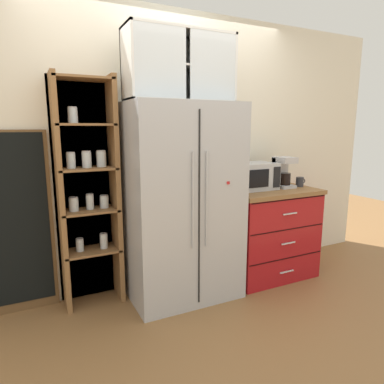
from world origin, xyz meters
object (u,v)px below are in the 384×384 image
at_px(microwave, 252,176).
at_px(chalkboard_menu, 13,224).
at_px(refrigerator, 182,202).
at_px(bottle_green, 273,179).
at_px(coffee_maker, 283,172).
at_px(mug_charcoal, 300,182).

xyz_separation_m(microwave, chalkboard_menu, (-2.13, 0.25, -0.28)).
bearing_deg(microwave, refrigerator, -175.53).
height_order(microwave, bottle_green, microwave).
distance_m(coffee_maker, bottle_green, 0.20).
distance_m(refrigerator, bottle_green, 0.97).
distance_m(mug_charcoal, chalkboard_menu, 2.69).
relative_size(mug_charcoal, chalkboard_menu, 0.08).
bearing_deg(coffee_maker, bottle_green, -159.82).
height_order(microwave, coffee_maker, coffee_maker).
xyz_separation_m(coffee_maker, bottle_green, (-0.18, -0.07, -0.05)).
distance_m(coffee_maker, mug_charcoal, 0.22).
xyz_separation_m(microwave, bottle_green, (0.16, -0.11, -0.02)).
distance_m(refrigerator, mug_charcoal, 1.33).
distance_m(coffee_maker, chalkboard_menu, 2.51).
xyz_separation_m(refrigerator, bottle_green, (0.96, -0.05, 0.16)).
distance_m(mug_charcoal, bottle_green, 0.37).
xyz_separation_m(mug_charcoal, bottle_green, (-0.37, -0.01, 0.06)).
height_order(coffee_maker, mug_charcoal, coffee_maker).
bearing_deg(chalkboard_menu, mug_charcoal, -7.31).
distance_m(refrigerator, coffee_maker, 1.15).
distance_m(bottle_green, chalkboard_menu, 2.34).
xyz_separation_m(mug_charcoal, chalkboard_menu, (-2.66, 0.34, -0.20)).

